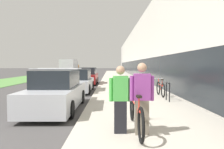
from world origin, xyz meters
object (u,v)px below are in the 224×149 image
(parked_sedan_curbside, at_px, (57,92))
(parked_sedan_far, at_px, (88,77))
(moving_truck, at_px, (70,68))
(person_rider, at_px, (142,98))
(tandem_bicycle, at_px, (136,114))
(person_bystander, at_px, (120,99))
(bike_rack_hoop, at_px, (168,90))
(vintage_roadster_curbside, at_px, (78,82))
(cruiser_bike_nearest, at_px, (161,89))

(parked_sedan_curbside, relative_size, parked_sedan_far, 1.15)
(parked_sedan_far, bearing_deg, moving_truck, 105.86)
(parked_sedan_far, height_order, moving_truck, moving_truck)
(parked_sedan_curbside, relative_size, moving_truck, 0.70)
(person_rider, bearing_deg, moving_truck, 103.52)
(tandem_bicycle, relative_size, person_bystander, 1.64)
(parked_sedan_far, distance_m, moving_truck, 16.47)
(bike_rack_hoop, height_order, parked_sedan_far, parked_sedan_far)
(bike_rack_hoop, distance_m, vintage_roadster_curbside, 6.39)
(person_bystander, distance_m, parked_sedan_far, 14.44)
(vintage_roadster_curbside, bearing_deg, cruiser_bike_nearest, -29.89)
(tandem_bicycle, height_order, moving_truck, moving_truck)
(person_rider, bearing_deg, parked_sedan_curbside, 130.29)
(person_rider, distance_m, parked_sedan_curbside, 4.37)
(parked_sedan_curbside, xyz_separation_m, vintage_roadster_curbside, (-0.02, 5.71, -0.03))
(person_bystander, height_order, bike_rack_hoop, person_bystander)
(vintage_roadster_curbside, bearing_deg, tandem_bicycle, -72.54)
(vintage_roadster_curbside, relative_size, moving_truck, 0.64)
(person_bystander, height_order, parked_sedan_curbside, person_bystander)
(person_rider, bearing_deg, vintage_roadster_curbside, 107.45)
(bike_rack_hoop, bearing_deg, parked_sedan_far, 115.71)
(person_bystander, xyz_separation_m, cruiser_bike_nearest, (2.41, 6.19, -0.43))
(person_rider, distance_m, bike_rack_hoop, 5.10)
(tandem_bicycle, bearing_deg, person_bystander, -150.94)
(bike_rack_hoop, relative_size, vintage_roadster_curbside, 0.20)
(parked_sedan_curbside, bearing_deg, person_rider, -49.71)
(bike_rack_hoop, relative_size, moving_truck, 0.13)
(moving_truck, bearing_deg, parked_sedan_curbside, -80.61)
(person_rider, height_order, cruiser_bike_nearest, person_rider)
(cruiser_bike_nearest, bearing_deg, parked_sedan_curbside, -147.77)
(cruiser_bike_nearest, xyz_separation_m, vintage_roadster_curbside, (-4.75, 2.73, 0.17))
(moving_truck, bearing_deg, person_bystander, -77.34)
(vintage_roadster_curbside, height_order, moving_truck, moving_truck)
(bike_rack_hoop, height_order, parked_sedan_curbside, parked_sedan_curbside)
(cruiser_bike_nearest, distance_m, parked_sedan_curbside, 5.59)
(tandem_bicycle, distance_m, parked_sedan_curbside, 4.04)
(parked_sedan_curbside, bearing_deg, tandem_bicycle, -47.77)
(parked_sedan_far, bearing_deg, cruiser_bike_nearest, -59.90)
(person_bystander, xyz_separation_m, parked_sedan_curbside, (-2.32, 3.21, -0.22))
(parked_sedan_curbside, xyz_separation_m, parked_sedan_far, (0.05, 11.04, -0.01))
(vintage_roadster_curbside, xyz_separation_m, parked_sedan_far, (0.07, 5.33, 0.02))
(person_rider, relative_size, person_bystander, 1.04)
(cruiser_bike_nearest, relative_size, parked_sedan_far, 0.44)
(person_rider, bearing_deg, cruiser_bike_nearest, 73.15)
(person_rider, xyz_separation_m, person_bystander, (-0.50, 0.11, -0.04))
(person_bystander, relative_size, cruiser_bike_nearest, 0.90)
(bike_rack_hoop, distance_m, parked_sedan_far, 10.70)
(cruiser_bike_nearest, height_order, moving_truck, moving_truck)
(person_bystander, bearing_deg, tandem_bicycle, 29.06)
(parked_sedan_curbside, distance_m, vintage_roadster_curbside, 5.71)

